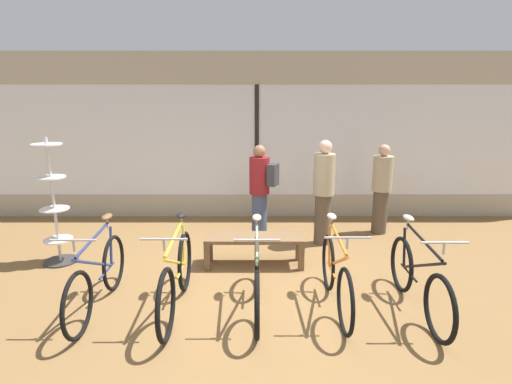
# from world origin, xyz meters

# --- Properties ---
(ground_plane) EXTENTS (24.00, 24.00, 0.00)m
(ground_plane) POSITION_xyz_m (0.00, 0.00, 0.00)
(ground_plane) COLOR olive
(shop_back_wall) EXTENTS (12.00, 0.08, 3.20)m
(shop_back_wall) POSITION_xyz_m (0.00, 3.28, 1.64)
(shop_back_wall) COLOR #B2A893
(shop_back_wall) RESTS_ON ground_plane
(bicycle_far_left) EXTENTS (0.46, 1.74, 1.03)m
(bicycle_far_left) POSITION_xyz_m (-1.81, -0.37, 0.39)
(bicycle_far_left) COLOR black
(bicycle_far_left) RESTS_ON ground_plane
(bicycle_left) EXTENTS (0.46, 1.82, 1.05)m
(bicycle_left) POSITION_xyz_m (-0.91, -0.39, 0.41)
(bicycle_left) COLOR black
(bicycle_left) RESTS_ON ground_plane
(bicycle_center) EXTENTS (0.46, 1.70, 1.03)m
(bicycle_center) POSITION_xyz_m (-0.01, -0.37, 0.38)
(bicycle_center) COLOR black
(bicycle_center) RESTS_ON ground_plane
(bicycle_right) EXTENTS (0.46, 1.69, 1.03)m
(bicycle_right) POSITION_xyz_m (0.90, -0.33, 0.39)
(bicycle_right) COLOR black
(bicycle_right) RESTS_ON ground_plane
(bicycle_far_right) EXTENTS (0.46, 1.76, 1.03)m
(bicycle_far_right) POSITION_xyz_m (1.80, -0.42, 0.38)
(bicycle_far_right) COLOR black
(bicycle_far_right) RESTS_ON ground_plane
(accessory_rack) EXTENTS (0.48, 0.48, 1.84)m
(accessory_rack) POSITION_xyz_m (-2.90, 0.96, 0.75)
(accessory_rack) COLOR #333333
(accessory_rack) RESTS_ON ground_plane
(display_bench) EXTENTS (1.40, 0.44, 0.44)m
(display_bench) POSITION_xyz_m (-0.04, 0.86, 0.36)
(display_bench) COLOR brown
(display_bench) RESTS_ON ground_plane
(customer_near_rack) EXTENTS (0.48, 0.48, 1.72)m
(customer_near_rack) POSITION_xyz_m (1.07, 1.72, 0.90)
(customer_near_rack) COLOR brown
(customer_near_rack) RESTS_ON ground_plane
(customer_by_window) EXTENTS (0.55, 0.45, 1.60)m
(customer_by_window) POSITION_xyz_m (0.06, 2.02, 0.86)
(customer_by_window) COLOR #424C6B
(customer_by_window) RESTS_ON ground_plane
(customer_mid_floor) EXTENTS (0.40, 0.40, 1.58)m
(customer_mid_floor) POSITION_xyz_m (2.18, 2.26, 0.83)
(customer_mid_floor) COLOR brown
(customer_mid_floor) RESTS_ON ground_plane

